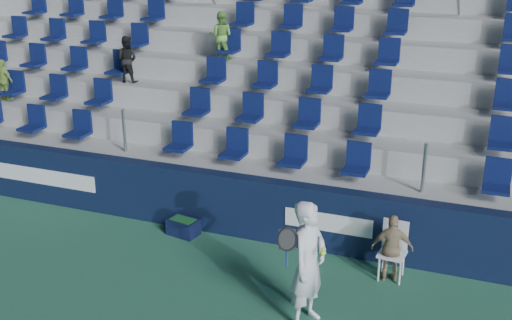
{
  "coord_description": "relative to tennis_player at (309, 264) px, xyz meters",
  "views": [
    {
      "loc": [
        4.03,
        -7.1,
        5.55
      ],
      "look_at": [
        0.2,
        2.8,
        1.7
      ],
      "focal_mm": 45.0,
      "sensor_mm": 36.0,
      "label": 1
    }
  ],
  "objects": [
    {
      "name": "grandstand",
      "position": [
        -1.78,
        7.41,
        1.16
      ],
      "size": [
        24.0,
        8.17,
        6.63
      ],
      "color": "#A6A6A1",
      "rests_on": "ground"
    },
    {
      "name": "ball_bin",
      "position": [
        -3.05,
        1.92,
        -0.8
      ],
      "size": [
        0.63,
        0.47,
        0.32
      ],
      "color": "#10163D",
      "rests_on": "ground"
    },
    {
      "name": "line_judge",
      "position": [
        0.94,
        1.67,
        -0.39
      ],
      "size": [
        0.73,
        0.43,
        1.17
      ],
      "primitive_type": "imported",
      "rotation": [
        0.0,
        0.0,
        3.36
      ],
      "color": "tan",
      "rests_on": "ground"
    },
    {
      "name": "line_judge_chair",
      "position": [
        0.94,
        1.82,
        -0.41
      ],
      "size": [
        0.47,
        0.48,
        0.98
      ],
      "color": "white",
      "rests_on": "ground"
    },
    {
      "name": "tennis_player",
      "position": [
        0.0,
        0.0,
        0.0
      ],
      "size": [
        0.71,
        0.8,
        1.94
      ],
      "color": "silver",
      "rests_on": "ground"
    },
    {
      "name": "sponsor_wall",
      "position": [
        -1.77,
        2.32,
        -0.37
      ],
      "size": [
        24.0,
        0.32,
        1.2
      ],
      "color": "#0E1834",
      "rests_on": "ground"
    }
  ]
}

